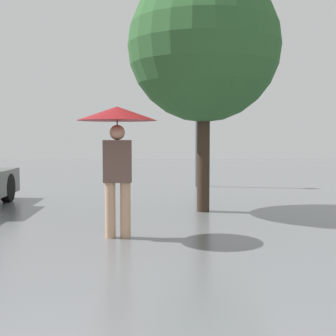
% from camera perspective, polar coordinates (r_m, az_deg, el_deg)
% --- Properties ---
extents(pedestrian, '(1.15, 1.15, 1.89)m').
position_cam_1_polar(pedestrian, '(6.73, -6.20, 4.48)').
color(pedestrian, tan).
rests_on(pedestrian, ground_plane).
extents(tree, '(2.92, 2.92, 4.67)m').
position_cam_1_polar(tree, '(9.28, 4.40, 14.58)').
color(tree, '#38281E').
rests_on(tree, ground_plane).
extents(street_lamp, '(0.39, 0.39, 3.81)m').
position_cam_1_polar(street_lamp, '(13.82, 3.65, 8.77)').
color(street_lamp, '#515456').
rests_on(street_lamp, ground_plane).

